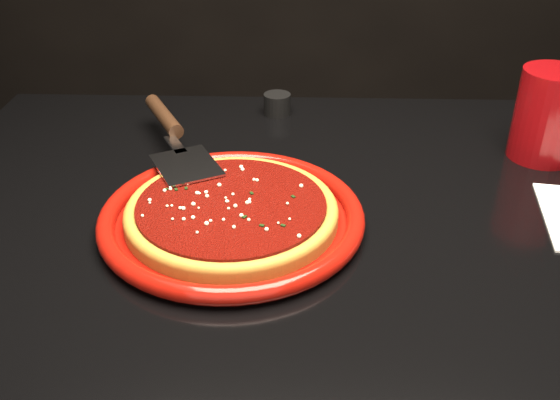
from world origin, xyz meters
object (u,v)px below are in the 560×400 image
(plate, at_px, (232,216))
(cup, at_px, (548,115))
(ramekin, at_px, (277,104))
(pizza_server, at_px, (175,135))

(plate, height_order, cup, cup)
(plate, xyz_separation_m, ramekin, (0.04, 0.36, 0.01))
(plate, bearing_deg, ramekin, 83.01)
(plate, relative_size, ramekin, 7.11)
(pizza_server, height_order, ramekin, pizza_server)
(plate, distance_m, ramekin, 0.36)
(plate, height_order, pizza_server, pizza_server)
(cup, xyz_separation_m, ramekin, (-0.41, 0.15, -0.05))
(cup, height_order, ramekin, cup)
(ramekin, bearing_deg, plate, -96.99)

